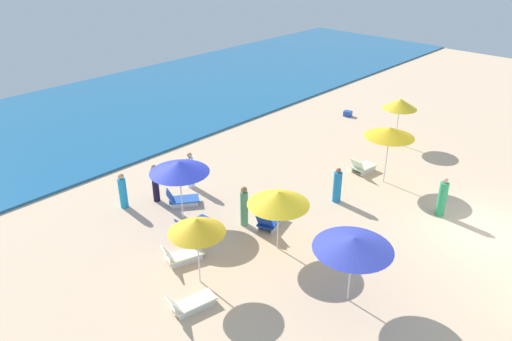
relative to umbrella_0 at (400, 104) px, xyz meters
name	(u,v)px	position (x,y,z in m)	size (l,w,h in m)	color
ground_plane	(484,234)	(-5.58, -6.89, -2.25)	(60.00, 60.00, 0.00)	beige
ocean	(141,103)	(-5.58, 15.63, -2.19)	(60.00, 14.96, 0.12)	#216496
umbrella_0	(400,104)	(0.00, 0.00, 0.00)	(1.80, 1.80, 2.52)	silver
umbrella_1	(179,167)	(-12.76, 2.45, 0.06)	(2.34, 2.34, 2.53)	silver
lounge_chair_1_0	(193,226)	(-13.13, 1.37, -1.97)	(1.51, 0.75, 0.77)	silver
lounge_chair_1_1	(181,199)	(-12.10, 3.35, -2.00)	(1.47, 1.32, 0.69)	silver
umbrella_2	(353,243)	(-12.32, -5.12, -0.09)	(2.44, 2.44, 2.35)	silver
umbrella_3	(197,226)	(-14.91, -1.06, -0.05)	(1.84, 1.84, 2.45)	silver
lounge_chair_3_0	(190,303)	(-15.99, -1.84, -2.00)	(1.61, 0.86, 0.70)	silver
lounge_chair_3_1	(181,255)	(-14.64, 0.24, -1.98)	(1.52, 1.01, 0.75)	silver
umbrella_4	(390,132)	(-4.43, -1.86, 0.22)	(2.20, 2.20, 2.68)	silver
lounge_chair_4_0	(362,167)	(-4.27, -0.60, -1.94)	(1.34, 0.82, 0.81)	silver
umbrella_5	(278,198)	(-11.73, -1.69, -0.13)	(2.21, 2.21, 2.37)	silver
lounge_chair_5_0	(270,221)	(-10.83, -0.53, -1.98)	(1.56, 1.04, 0.75)	silver
beachgoer_0	(123,191)	(-13.88, 4.93, -1.51)	(0.42, 0.42, 1.56)	#1F94CF
beachgoer_1	(155,184)	(-12.63, 4.37, -1.44)	(0.32, 0.32, 1.70)	#1A1431
beachgoer_2	(337,186)	(-7.39, -1.28, -1.52)	(0.48, 0.48, 1.57)	#1F7ABD
beachgoer_3	(244,207)	(-11.42, 0.30, -1.43)	(0.38, 0.38, 1.69)	#539C68
beachgoer_4	(442,198)	(-5.45, -5.01, -1.46)	(0.49, 0.49, 1.69)	#2E9E64
beachgoer_5	(190,171)	(-10.80, 4.27, -1.44)	(0.45, 0.45, 1.70)	white
cooler_box_0	(348,114)	(1.85, 4.27, -2.08)	(0.48, 0.39, 0.33)	#244AAF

